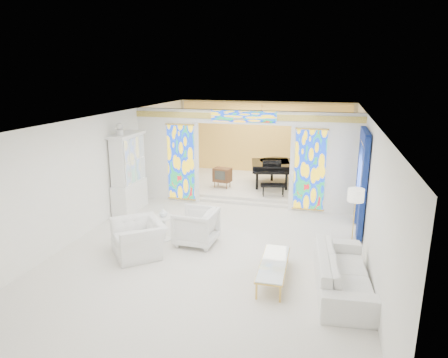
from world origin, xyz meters
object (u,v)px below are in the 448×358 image
(china_cabinet, at_px, (129,174))
(tv_console, at_px, (222,175))
(armchair_left, at_px, (139,238))
(grand_piano, at_px, (274,166))
(armchair_right, at_px, (196,227))
(sofa, at_px, (343,272))
(coffee_table, at_px, (274,264))

(china_cabinet, height_order, tv_console, china_cabinet)
(armchair_left, height_order, grand_piano, grand_piano)
(armchair_left, bearing_deg, china_cabinet, 170.39)
(armchair_right, bearing_deg, tv_console, -170.82)
(china_cabinet, relative_size, armchair_right, 2.80)
(armchair_left, bearing_deg, armchair_right, 89.05)
(sofa, bearing_deg, armchair_right, 64.18)
(sofa, distance_m, tv_console, 6.95)
(armchair_left, distance_m, coffee_table, 3.21)
(armchair_right, bearing_deg, china_cabinet, -120.88)
(armchair_left, height_order, armchair_right, armchair_right)
(coffee_table, distance_m, grand_piano, 6.67)
(armchair_right, relative_size, tv_console, 1.41)
(china_cabinet, relative_size, tv_console, 3.94)
(china_cabinet, xyz_separation_m, grand_piano, (3.89, 3.49, -0.31))
(china_cabinet, xyz_separation_m, tv_console, (2.21, 2.60, -0.54))
(grand_piano, bearing_deg, armchair_left, -122.18)
(armchair_right, xyz_separation_m, tv_console, (-0.51, 4.39, 0.19))
(china_cabinet, distance_m, armchair_right, 3.34)
(sofa, bearing_deg, coffee_table, 84.34)
(china_cabinet, xyz_separation_m, armchair_left, (1.63, -2.70, -0.77))
(coffee_table, distance_m, tv_console, 6.27)
(sofa, xyz_separation_m, tv_console, (-3.96, 5.71, 0.26))
(china_cabinet, xyz_separation_m, coffee_table, (4.81, -3.09, -0.82))
(armchair_right, height_order, tv_console, armchair_right)
(sofa, bearing_deg, tv_console, 29.79)
(armchair_left, relative_size, coffee_table, 0.70)
(grand_piano, bearing_deg, armchair_right, -114.61)
(tv_console, bearing_deg, armchair_left, -86.62)
(china_cabinet, relative_size, armchair_left, 2.23)
(armchair_right, bearing_deg, armchair_left, -47.73)
(china_cabinet, bearing_deg, armchair_right, -33.41)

